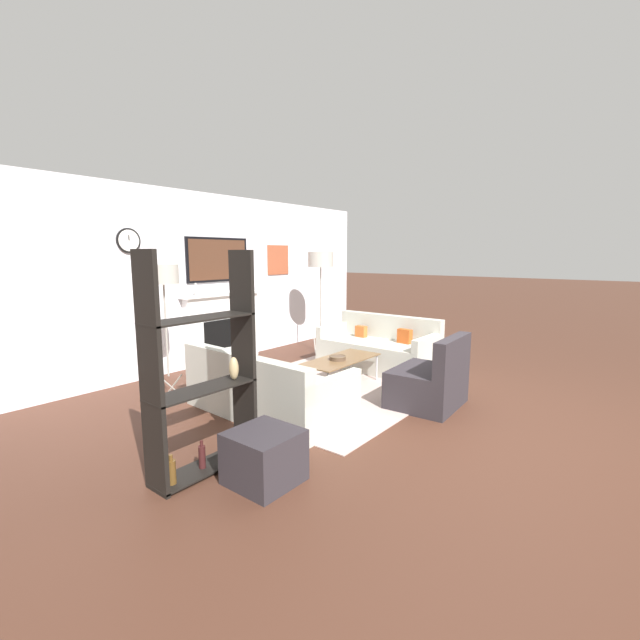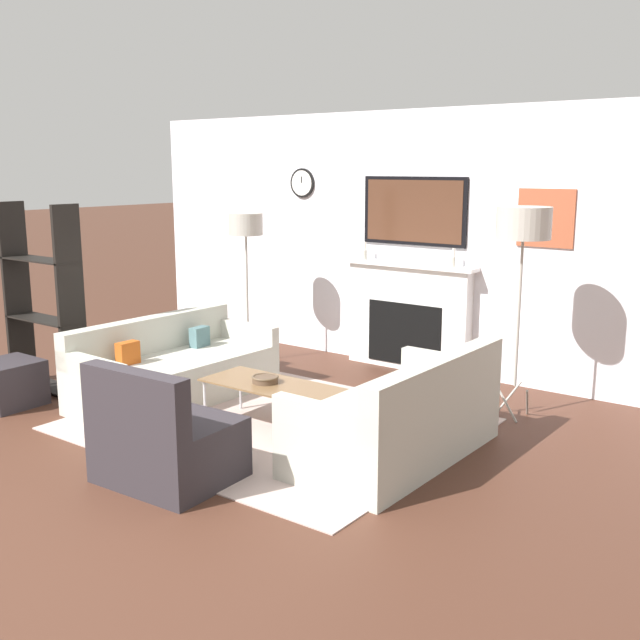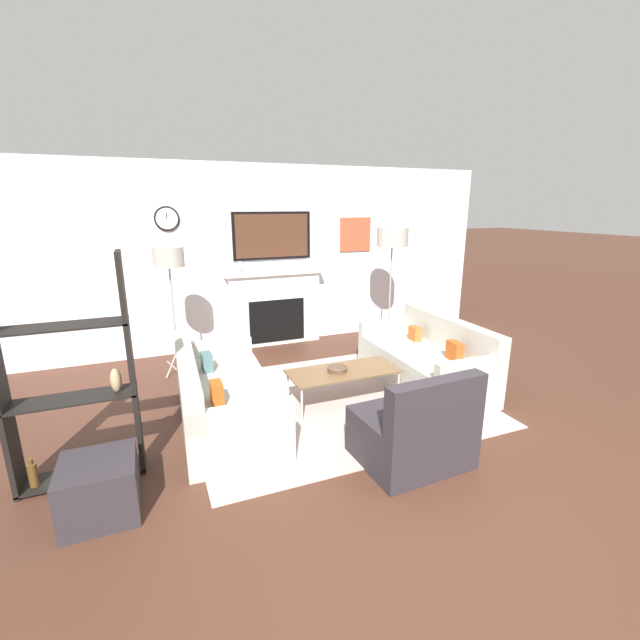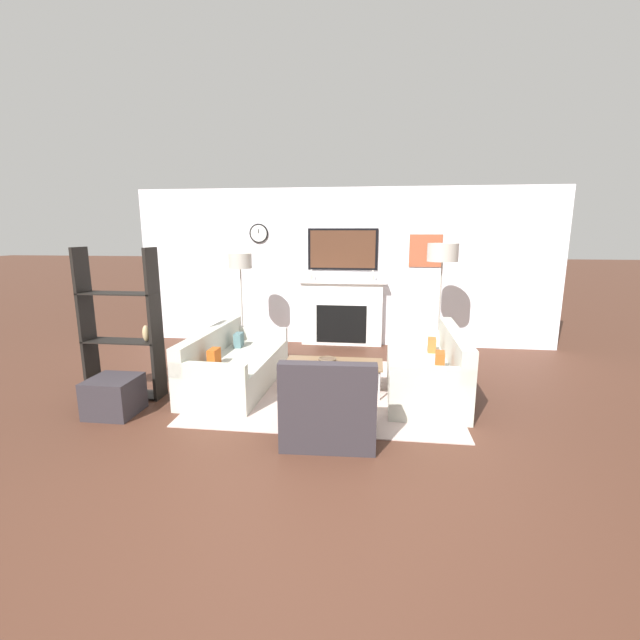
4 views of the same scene
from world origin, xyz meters
The scene contains 12 objects.
ground_plane centered at (0.00, 0.00, 0.00)m, with size 60.00×60.00×0.00m, color #492A1E.
fireplace_wall centered at (0.00, 4.33, 1.24)m, with size 7.29×0.28×2.70m.
area_rug centered at (0.00, 2.01, 0.01)m, with size 3.05×2.55×0.01m.
couch_left centered at (-1.22, 2.01, 0.26)m, with size 0.94×1.93×0.73m.
couch_right centered at (1.22, 2.00, 0.29)m, with size 0.89×1.78×0.80m.
armchair centered at (0.15, 0.68, 0.28)m, with size 0.90×0.76×0.84m.
coffee_table centered at (0.08, 1.91, 0.36)m, with size 1.20×0.52×0.39m.
decorative_bowl centered at (0.00, 1.91, 0.42)m, with size 0.22×0.22×0.06m.
floor_lamp_left centered at (-1.54, 3.40, 1.49)m, with size 0.36×0.36×1.64m.
floor_lamp_right centered at (1.54, 3.40, 1.65)m, with size 0.45×0.45×1.81m.
shelf_unit centered at (-2.41, 1.49, 0.82)m, with size 0.91×0.28×1.80m.
ottoman centered at (-2.25, 0.98, 0.21)m, with size 0.50×0.50×0.41m.
Camera 3 is at (-1.80, -1.99, 2.12)m, focal length 24.00 mm.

